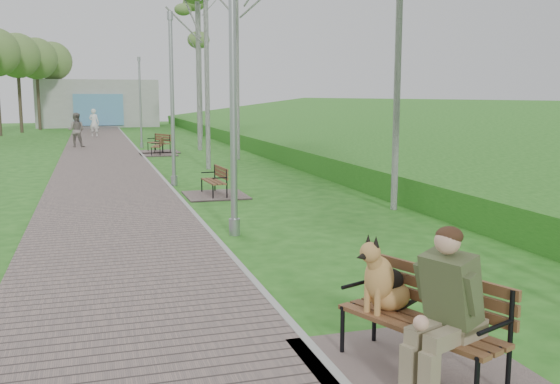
% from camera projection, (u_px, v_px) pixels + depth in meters
% --- Properties ---
extents(ground, '(120.00, 120.00, 0.00)m').
position_uv_depth(ground, '(311.00, 349.00, 6.68)').
color(ground, '#226018').
rests_on(ground, ground).
extents(walkway, '(3.50, 67.00, 0.04)m').
position_uv_depth(walkway, '(103.00, 159.00, 26.52)').
color(walkway, '#675753').
rests_on(walkway, ground).
extents(kerb, '(0.10, 67.00, 0.05)m').
position_uv_depth(kerb, '(145.00, 157.00, 27.02)').
color(kerb, '#999993').
rests_on(kerb, ground).
extents(embankment, '(14.00, 70.00, 1.60)m').
position_uv_depth(embankment, '(409.00, 154.00, 29.03)').
color(embankment, '#499731').
rests_on(embankment, ground).
extents(building_north, '(10.00, 5.20, 4.00)m').
position_uv_depth(building_north, '(98.00, 103.00, 54.16)').
color(building_north, '#9E9E99').
rests_on(building_north, ground).
extents(bench_main, '(2.07, 2.30, 1.80)m').
position_uv_depth(bench_main, '(417.00, 328.00, 5.90)').
color(bench_main, '#675753').
rests_on(bench_main, ground).
extents(bench_second, '(1.61, 1.78, 0.99)m').
position_uv_depth(bench_second, '(214.00, 189.00, 16.81)').
color(bench_second, '#675753').
rests_on(bench_second, ground).
extents(bench_third, '(1.63, 1.81, 1.00)m').
position_uv_depth(bench_third, '(158.00, 151.00, 28.36)').
color(bench_third, '#675753').
rests_on(bench_third, ground).
extents(bench_far, '(1.75, 1.95, 1.08)m').
position_uv_depth(bench_far, '(159.00, 148.00, 29.74)').
color(bench_far, '#675753').
rests_on(bench_far, ground).
extents(lamp_post_near, '(0.22, 0.22, 5.64)m').
position_uv_depth(lamp_post_near, '(233.00, 98.00, 11.72)').
color(lamp_post_near, '#94969B').
rests_on(lamp_post_near, ground).
extents(lamp_post_second, '(0.20, 0.20, 5.09)m').
position_uv_depth(lamp_post_second, '(172.00, 106.00, 18.40)').
color(lamp_post_second, '#94969B').
rests_on(lamp_post_second, ground).
extents(lamp_post_third, '(0.18, 0.18, 4.62)m').
position_uv_depth(lamp_post_third, '(140.00, 106.00, 31.91)').
color(lamp_post_third, '#94969B').
rests_on(lamp_post_third, ground).
extents(pedestrian_near, '(0.79, 0.67, 1.83)m').
position_uv_depth(pedestrian_near, '(94.00, 123.00, 40.80)').
color(pedestrian_near, silver).
rests_on(pedestrian_near, ground).
extents(pedestrian_far, '(1.02, 0.88, 1.80)m').
position_uv_depth(pedestrian_far, '(76.00, 130.00, 32.34)').
color(pedestrian_far, slate).
rests_on(pedestrian_far, ground).
extents(birch_far_c, '(2.36, 2.36, 9.05)m').
position_uv_depth(birch_far_c, '(200.00, 23.00, 38.53)').
color(birch_far_c, silver).
rests_on(birch_far_c, ground).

